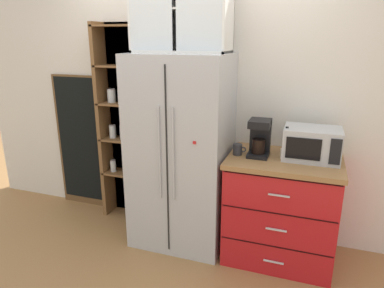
% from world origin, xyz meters
% --- Properties ---
extents(ground_plane, '(10.72, 10.72, 0.00)m').
position_xyz_m(ground_plane, '(0.00, 0.00, 0.00)').
color(ground_plane, '#9E7042').
extents(wall_back_cream, '(5.02, 0.10, 2.55)m').
position_xyz_m(wall_back_cream, '(0.00, 0.40, 1.27)').
color(wall_back_cream, silver).
rests_on(wall_back_cream, ground).
extents(refrigerator, '(0.84, 0.68, 1.74)m').
position_xyz_m(refrigerator, '(0.00, 0.02, 0.87)').
color(refrigerator, '#B7BABF').
rests_on(refrigerator, ground).
extents(pantry_shelf_column, '(0.55, 0.25, 2.01)m').
position_xyz_m(pantry_shelf_column, '(-0.72, 0.30, 1.02)').
color(pantry_shelf_column, brown).
rests_on(pantry_shelf_column, ground).
extents(counter_cabinet, '(0.92, 0.67, 0.92)m').
position_xyz_m(counter_cabinet, '(0.90, 0.03, 0.46)').
color(counter_cabinet, red).
rests_on(counter_cabinet, ground).
extents(microwave, '(0.44, 0.33, 0.26)m').
position_xyz_m(microwave, '(1.10, 0.08, 1.05)').
color(microwave, '#B7BABF').
rests_on(microwave, counter_cabinet).
extents(coffee_maker, '(0.17, 0.20, 0.31)m').
position_xyz_m(coffee_maker, '(0.69, 0.04, 1.07)').
color(coffee_maker, black).
rests_on(coffee_maker, counter_cabinet).
extents(mug_charcoal, '(0.11, 0.08, 0.09)m').
position_xyz_m(mug_charcoal, '(0.52, -0.01, 0.96)').
color(mug_charcoal, '#2D2D33').
rests_on(mug_charcoal, counter_cabinet).
extents(mug_cream, '(0.11, 0.08, 0.08)m').
position_xyz_m(mug_cream, '(0.91, 0.01, 0.96)').
color(mug_cream, silver).
rests_on(mug_cream, counter_cabinet).
extents(bottle_cobalt, '(0.06, 0.06, 0.27)m').
position_xyz_m(bottle_cobalt, '(0.90, 0.01, 1.03)').
color(bottle_cobalt, navy).
rests_on(bottle_cobalt, counter_cabinet).
extents(upper_cabinet, '(0.81, 0.32, 0.67)m').
position_xyz_m(upper_cabinet, '(-0.00, 0.07, 2.07)').
color(upper_cabinet, silver).
rests_on(upper_cabinet, refrigerator).
extents(chalkboard_menu, '(0.60, 0.04, 1.48)m').
position_xyz_m(chalkboard_menu, '(-1.31, 0.33, 0.75)').
color(chalkboard_menu, brown).
rests_on(chalkboard_menu, ground).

